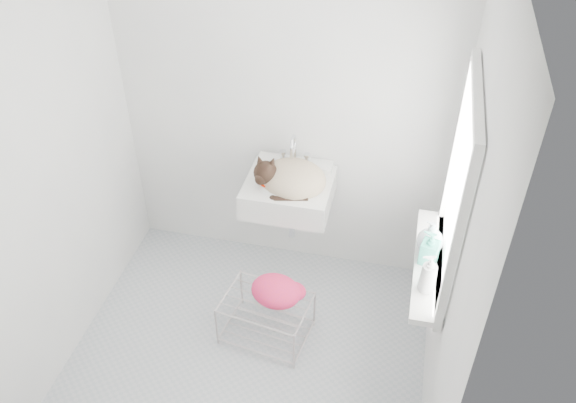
% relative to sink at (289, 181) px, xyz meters
% --- Properties ---
extents(floor, '(2.20, 2.00, 0.02)m').
position_rel_sink_xyz_m(floor, '(-0.10, -0.74, -0.85)').
color(floor, '#A2AAB0').
rests_on(floor, ground).
extents(back_wall, '(2.20, 0.02, 2.50)m').
position_rel_sink_xyz_m(back_wall, '(-0.10, 0.26, 0.40)').
color(back_wall, white).
rests_on(back_wall, ground).
extents(right_wall, '(0.02, 2.00, 2.50)m').
position_rel_sink_xyz_m(right_wall, '(1.00, -0.74, 0.40)').
color(right_wall, white).
rests_on(right_wall, ground).
extents(left_wall, '(0.02, 2.00, 2.50)m').
position_rel_sink_xyz_m(left_wall, '(-1.20, -0.74, 0.40)').
color(left_wall, white).
rests_on(left_wall, ground).
extents(window_glass, '(0.01, 0.80, 1.00)m').
position_rel_sink_xyz_m(window_glass, '(0.99, -0.54, 0.50)').
color(window_glass, white).
rests_on(window_glass, right_wall).
extents(window_frame, '(0.04, 0.90, 1.10)m').
position_rel_sink_xyz_m(window_frame, '(0.97, -0.54, 0.50)').
color(window_frame, white).
rests_on(window_frame, right_wall).
extents(windowsill, '(0.16, 0.88, 0.04)m').
position_rel_sink_xyz_m(windowsill, '(0.91, -0.54, -0.02)').
color(windowsill, white).
rests_on(windowsill, right_wall).
extents(sink, '(0.56, 0.49, 0.22)m').
position_rel_sink_xyz_m(sink, '(0.00, 0.00, 0.00)').
color(sink, white).
rests_on(sink, back_wall).
extents(faucet, '(0.20, 0.14, 0.20)m').
position_rel_sink_xyz_m(faucet, '(-0.00, 0.18, 0.14)').
color(faucet, silver).
rests_on(faucet, sink).
extents(cat, '(0.45, 0.37, 0.28)m').
position_rel_sink_xyz_m(cat, '(0.01, -0.02, 0.04)').
color(cat, tan).
rests_on(cat, sink).
extents(wire_rack, '(0.58, 0.45, 0.32)m').
position_rel_sink_xyz_m(wire_rack, '(-0.02, -0.56, -0.70)').
color(wire_rack, '#BDB5B6').
rests_on(wire_rack, floor).
extents(towel, '(0.38, 0.32, 0.13)m').
position_rel_sink_xyz_m(towel, '(0.04, -0.53, -0.50)').
color(towel, red).
rests_on(towel, wire_rack).
extents(bottle_a, '(0.09, 0.09, 0.20)m').
position_rel_sink_xyz_m(bottle_a, '(0.90, -0.76, 0.00)').
color(bottle_a, white).
rests_on(bottle_a, windowsill).
extents(bottle_b, '(0.11, 0.11, 0.20)m').
position_rel_sink_xyz_m(bottle_b, '(0.90, -0.55, 0.00)').
color(bottle_b, teal).
rests_on(bottle_b, windowsill).
extents(bottle_c, '(0.19, 0.19, 0.19)m').
position_rel_sink_xyz_m(bottle_c, '(0.90, -0.45, 0.00)').
color(bottle_c, white).
rests_on(bottle_c, windowsill).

